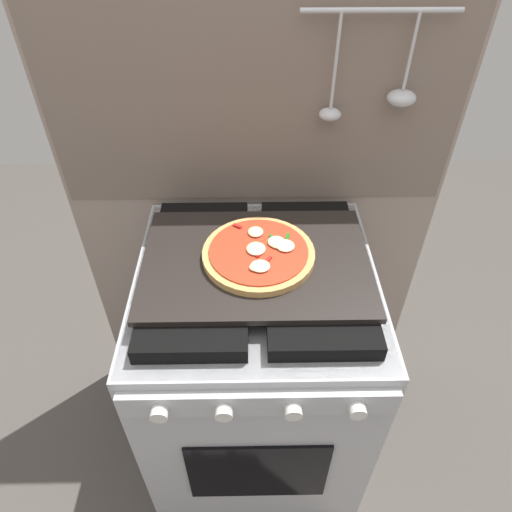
# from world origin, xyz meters

# --- Properties ---
(ground_plane) EXTENTS (4.00, 4.00, 0.00)m
(ground_plane) POSITION_xyz_m (0.00, 0.00, 0.00)
(ground_plane) COLOR #4C4742
(kitchen_backsplash) EXTENTS (1.10, 0.09, 1.55)m
(kitchen_backsplash) POSITION_xyz_m (0.00, 0.33, 0.79)
(kitchen_backsplash) COLOR gray
(kitchen_backsplash) RESTS_ON ground_plane
(stove) EXTENTS (0.60, 0.64, 0.90)m
(stove) POSITION_xyz_m (-0.00, -0.00, 0.45)
(stove) COLOR #B7BABF
(stove) RESTS_ON ground_plane
(baking_tray) EXTENTS (0.54, 0.38, 0.02)m
(baking_tray) POSITION_xyz_m (0.00, 0.00, 0.91)
(baking_tray) COLOR black
(baking_tray) RESTS_ON stove
(pizza_left) EXTENTS (0.27, 0.27, 0.03)m
(pizza_left) POSITION_xyz_m (0.01, 0.01, 0.93)
(pizza_left) COLOR tan
(pizza_left) RESTS_ON baking_tray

